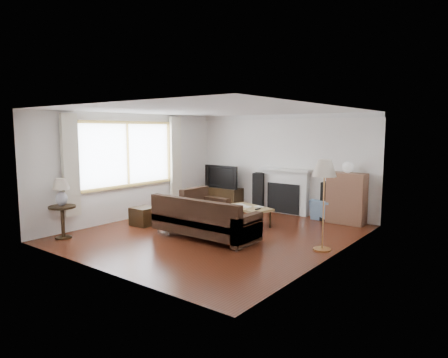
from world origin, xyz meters
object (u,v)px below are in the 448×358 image
Objects in this scene: tv_stand at (224,197)px; floor_lamp at (323,205)px; bookshelf at (347,198)px; sectional_sofa at (205,219)px; coffee_table at (248,216)px; side_table at (63,222)px.

floor_lamp is at bearing -29.64° from tv_stand.
tv_stand is at bearing -179.45° from bookshelf.
sectional_sofa is at bearing -163.65° from floor_lamp.
floor_lamp is at bearing -3.88° from coffee_table.
bookshelf is 1.08× the size of coffee_table.
sectional_sofa is at bearing -58.84° from tv_stand.
side_table reaches higher than tv_stand.
tv_stand reaches higher than coffee_table.
floor_lamp is (3.91, -2.22, 0.55)m from tv_stand.
tv_stand is 3.35m from sectional_sofa.
floor_lamp is (0.42, -2.26, 0.23)m from bookshelf.
tv_stand is at bearing 84.24° from side_table.
sectional_sofa reaches higher than tv_stand.
floor_lamp is at bearing -79.34° from bookshelf.
coffee_table is 2.31m from floor_lamp.
floor_lamp is (2.18, 0.64, 0.43)m from sectional_sofa.
sectional_sofa is 2.78m from side_table.
side_table is at bearing -151.69° from floor_lamp.
sectional_sofa is (1.73, -2.86, 0.12)m from tv_stand.
coffee_table is at bearing 53.85° from side_table.
floor_lamp reaches higher than coffee_table.
bookshelf is 1.80× the size of side_table.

